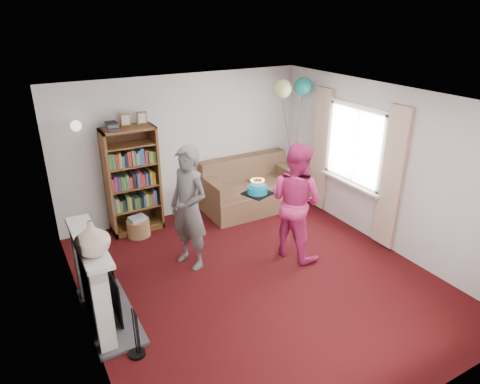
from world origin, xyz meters
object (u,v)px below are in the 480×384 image
person_magenta (296,201)px  birthday_cake (257,190)px  bookcase (132,181)px  sofa (250,190)px  person_striped (189,208)px

person_magenta → birthday_cake: size_ratio=5.13×
bookcase → sofa: (2.13, -0.23, -0.53)m
sofa → birthday_cake: (-0.83, -1.59, 0.77)m
sofa → person_magenta: 1.87m
person_magenta → person_striped: bearing=53.6°
sofa → person_magenta: bearing=-98.3°
person_magenta → birthday_cake: bearing=54.3°
sofa → bookcase: bearing=174.4°
person_striped → birthday_cake: person_striped is taller
bookcase → person_magenta: bearing=-47.0°
sofa → person_magenta: person_magenta is taller
sofa → person_striped: (-1.76, -1.26, 0.56)m
bookcase → sofa: size_ratio=1.12×
sofa → person_striped: person_striped is taller
person_striped → person_magenta: size_ratio=1.02×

